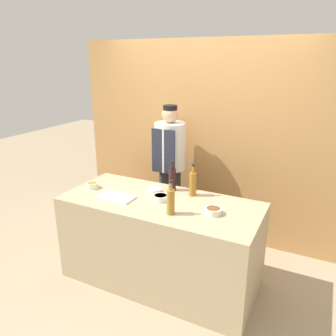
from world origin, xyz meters
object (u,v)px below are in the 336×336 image
at_px(bottle_amber, 193,183).
at_px(cutting_board, 116,197).
at_px(sauce_bowl_orange, 92,185).
at_px(sauce_bowl_white, 161,197).
at_px(sauce_bowl_yellow, 155,190).
at_px(chef_center, 170,170).
at_px(bottle_wine, 172,179).
at_px(bottle_vinegar, 171,201).
at_px(sauce_bowl_brown, 213,211).

bearing_deg(bottle_amber, cutting_board, -148.18).
bearing_deg(bottle_amber, sauce_bowl_orange, -163.76).
height_order(cutting_board, bottle_amber, bottle_amber).
bearing_deg(sauce_bowl_white, bottle_amber, 48.25).
xyz_separation_m(sauce_bowl_yellow, chef_center, (-0.16, 0.66, -0.01)).
distance_m(sauce_bowl_yellow, bottle_amber, 0.40).
height_order(bottle_wine, bottle_amber, bottle_amber).
bearing_deg(bottle_vinegar, bottle_amber, 88.41).
distance_m(bottle_wine, bottle_amber, 0.24).
height_order(sauce_bowl_orange, bottle_amber, bottle_amber).
relative_size(sauce_bowl_yellow, chef_center, 0.08).
bearing_deg(bottle_wine, cutting_board, -132.91).
bearing_deg(cutting_board, sauce_bowl_yellow, 46.09).
xyz_separation_m(sauce_bowl_yellow, sauce_bowl_white, (0.14, -0.14, 0.00)).
xyz_separation_m(cutting_board, bottle_vinegar, (0.63, -0.07, 0.11)).
bearing_deg(bottle_vinegar, bottle_wine, 114.51).
bearing_deg(bottle_amber, sauce_bowl_white, -131.75).
bearing_deg(sauce_bowl_orange, bottle_vinegar, -9.71).
xyz_separation_m(sauce_bowl_orange, chef_center, (0.49, 0.84, -0.01)).
distance_m(sauce_bowl_orange, sauce_bowl_yellow, 0.67).
height_order(cutting_board, chef_center, chef_center).
bearing_deg(bottle_wine, sauce_bowl_orange, -157.04).
height_order(cutting_board, bottle_wine, bottle_wine).
bearing_deg(bottle_wine, bottle_vinegar, -65.49).
bearing_deg(sauce_bowl_white, sauce_bowl_brown, -4.83).
height_order(sauce_bowl_orange, chef_center, chef_center).
xyz_separation_m(sauce_bowl_white, bottle_vinegar, (0.21, -0.21, 0.09)).
relative_size(sauce_bowl_orange, bottle_vinegar, 0.39).
relative_size(bottle_wine, chef_center, 0.19).
xyz_separation_m(bottle_wine, bottle_vinegar, (0.23, -0.50, -0.00)).
xyz_separation_m(sauce_bowl_orange, bottle_vinegar, (1.00, -0.17, 0.09)).
bearing_deg(cutting_board, bottle_wine, 47.09).
bearing_deg(chef_center, bottle_vinegar, -63.32).
xyz_separation_m(bottle_wine, bottle_amber, (0.24, -0.03, 0.00)).
bearing_deg(bottle_vinegar, sauce_bowl_brown, 26.78).
xyz_separation_m(sauce_bowl_brown, bottle_amber, (-0.32, 0.30, 0.10)).
xyz_separation_m(bottle_vinegar, bottle_amber, (0.01, 0.47, 0.01)).
xyz_separation_m(sauce_bowl_brown, sauce_bowl_orange, (-1.33, 0.00, 0.00)).
bearing_deg(sauce_bowl_brown, cutting_board, -174.19).
distance_m(sauce_bowl_white, bottle_vinegar, 0.31).
bearing_deg(chef_center, sauce_bowl_white, -69.65).
distance_m(sauce_bowl_yellow, cutting_board, 0.39).
distance_m(sauce_bowl_brown, bottle_wine, 0.66).
bearing_deg(sauce_bowl_brown, sauce_bowl_orange, 179.83).
bearing_deg(sauce_bowl_yellow, sauce_bowl_brown, -15.12).
relative_size(sauce_bowl_brown, bottle_vinegar, 0.48).
distance_m(bottle_vinegar, bottle_amber, 0.47).
distance_m(bottle_amber, chef_center, 0.77).
bearing_deg(sauce_bowl_white, chef_center, 110.35).
distance_m(sauce_bowl_white, cutting_board, 0.44).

